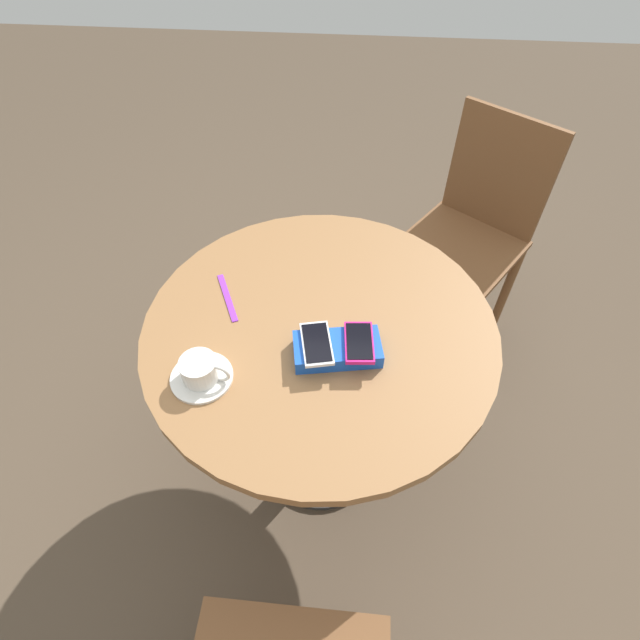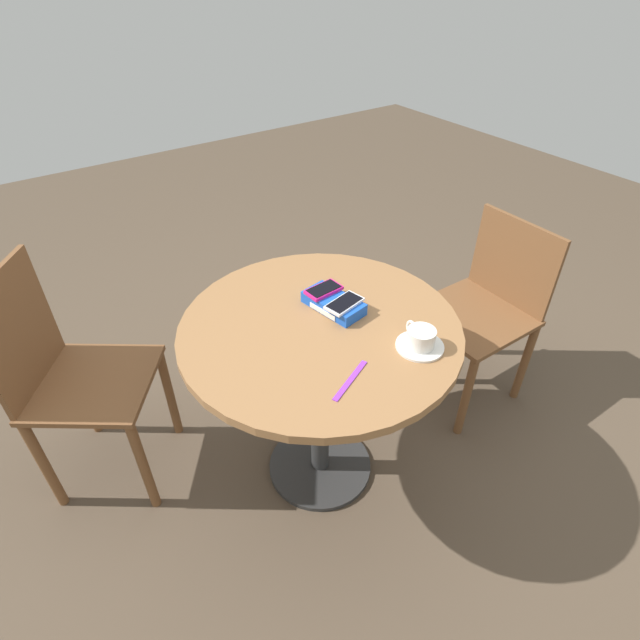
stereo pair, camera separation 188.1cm
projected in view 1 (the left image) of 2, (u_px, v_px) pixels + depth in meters
ground_plane at (320, 454)px, 1.83m from camera, size 8.00×8.00×0.00m
round_table at (320, 355)px, 1.37m from camera, size 0.91×0.91×0.74m
phone_box at (337, 349)px, 1.19m from camera, size 0.22×0.14×0.04m
phone_magenta at (359, 342)px, 1.17m from camera, size 0.08×0.13×0.01m
phone_white at (316, 344)px, 1.17m from camera, size 0.09×0.14×0.01m
saucer at (202, 377)px, 1.16m from camera, size 0.15×0.15×0.01m
coffee_cup at (200, 369)px, 1.14m from camera, size 0.12×0.09×0.06m
lanyard_strap at (227, 297)px, 1.33m from camera, size 0.09×0.17×0.00m
chair_near_window at (469, 236)px, 1.89m from camera, size 0.56×0.56×0.91m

